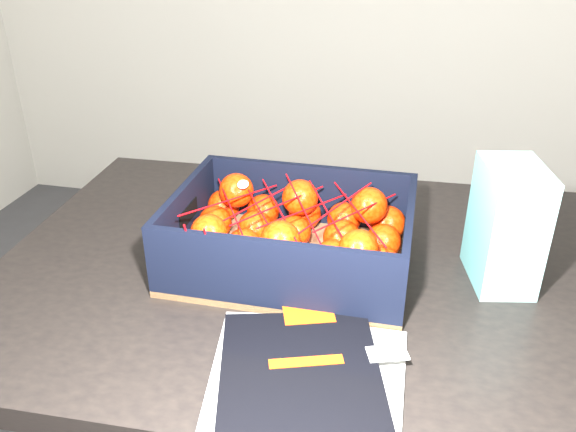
% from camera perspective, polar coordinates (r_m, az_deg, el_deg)
% --- Properties ---
extents(table, '(1.23, 0.84, 0.75)m').
position_cam_1_polar(table, '(1.10, 4.91, -9.35)').
color(table, black).
rests_on(table, ground).
extents(magazine_stack, '(0.28, 0.34, 0.02)m').
position_cam_1_polar(magazine_stack, '(0.80, 1.53, -15.74)').
color(magazine_stack, silver).
rests_on(magazine_stack, table).
extents(produce_crate, '(0.40, 0.30, 0.13)m').
position_cam_1_polar(produce_crate, '(1.03, 0.38, -2.68)').
color(produce_crate, olive).
rests_on(produce_crate, table).
extents(clementine_heap, '(0.38, 0.28, 0.11)m').
position_cam_1_polar(clementine_heap, '(1.02, 0.65, -1.88)').
color(clementine_heap, '#F22A05').
rests_on(clementine_heap, produce_crate).
extents(mesh_net, '(0.33, 0.26, 0.09)m').
position_cam_1_polar(mesh_net, '(0.99, -0.25, 0.52)').
color(mesh_net, red).
rests_on(mesh_net, clementine_heap).
extents(retail_carton, '(0.12, 0.15, 0.20)m').
position_cam_1_polar(retail_carton, '(1.02, 20.09, -0.85)').
color(retail_carton, white).
rests_on(retail_carton, table).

